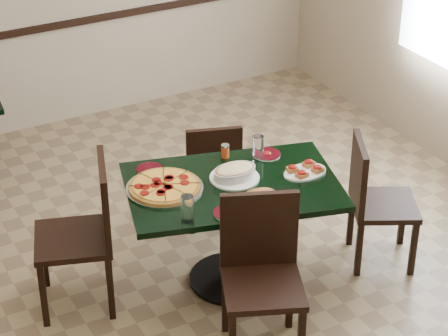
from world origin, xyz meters
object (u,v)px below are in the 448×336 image
chair_right (373,196)px  pepperoni_pizza (165,186)px  chair_far (212,169)px  bruschetta_platter (305,170)px  chair_near (261,266)px  chair_left (87,227)px  main_table (232,208)px  lasagna_casserole (235,172)px  bread_basket (259,198)px

chair_right → pepperoni_pizza: bearing=101.5°
chair_far → bruschetta_platter: size_ratio=2.78×
chair_near → chair_left: bearing=154.2°
chair_near → bruschetta_platter: 0.81m
main_table → chair_far: chair_far is taller
main_table → chair_far: (0.21, 0.66, -0.11)m
chair_near → lasagna_casserole: 0.72m
chair_near → chair_far: bearing=97.6°
chair_right → pepperoni_pizza: size_ratio=1.88×
bruschetta_platter → lasagna_casserole: bearing=158.5°
chair_left → chair_near: bearing=60.0°
chair_far → bruschetta_platter: bearing=127.5°
main_table → lasagna_casserole: size_ratio=4.73×
pepperoni_pizza → bread_basket: 0.60m
main_table → chair_far: size_ratio=1.80×
chair_right → lasagna_casserole: bearing=100.0°
chair_near → lasagna_casserole: bearing=97.1°
chair_left → bread_basket: size_ratio=4.15×
main_table → chair_near: 0.61m
lasagna_casserole → chair_near: bearing=-107.4°
chair_left → bruschetta_platter: size_ratio=3.34×
main_table → chair_far: bearing=88.4°
bread_basket → bruschetta_platter: size_ratio=0.80×
lasagna_casserole → chair_right: bearing=-19.0°
pepperoni_pizza → bread_basket: bread_basket is taller
chair_right → bread_basket: 0.96m
main_table → chair_right: bearing=1.9°
main_table → bread_basket: 0.36m
bread_basket → chair_right: bearing=-2.3°
chair_far → chair_right: (0.73, -0.89, 0.04)m
bruschetta_platter → bread_basket: bearing=-160.4°
chair_right → chair_left: 1.89m
chair_left → lasagna_casserole: bearing=96.5°
chair_left → lasagna_casserole: chair_left is taller
chair_near → chair_left: (-0.74, 0.85, 0.02)m
pepperoni_pizza → main_table: bearing=-20.6°
pepperoni_pizza → lasagna_casserole: bearing=-12.7°
pepperoni_pizza → bruschetta_platter: 0.90m
chair_far → pepperoni_pizza: size_ratio=1.74×
chair_near → pepperoni_pizza: bearing=132.0°
chair_right → chair_left: size_ratio=0.90×
main_table → chair_left: 0.92m
chair_right → pepperoni_pizza: (-1.34, 0.38, 0.26)m
chair_right → chair_left: bearing=102.6°
chair_far → bread_basket: bearing=97.7°
chair_near → bruschetta_platter: size_ratio=3.25×
main_table → pepperoni_pizza: size_ratio=3.12×
lasagna_casserole → bruschetta_platter: 0.46m
chair_far → pepperoni_pizza: 0.85m
chair_far → bruschetta_platter: chair_far is taller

